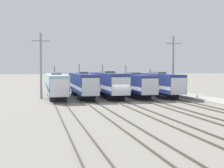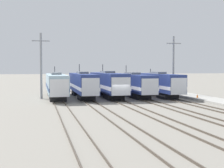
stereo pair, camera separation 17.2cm
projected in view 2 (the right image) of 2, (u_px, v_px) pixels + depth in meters
The scene contains 15 objects.
ground_plane at pixel (120, 102), 44.44m from camera, with size 400.00×400.00×0.00m, color gray.
rail_pair_far_left at pixel (59, 103), 42.49m from camera, with size 1.50×120.00×0.15m.
rail_pair_center_left at pixel (90, 102), 43.46m from camera, with size 1.51×120.00×0.15m.
rail_pair_center at pixel (120, 101), 44.44m from camera, with size 1.51×120.00×0.15m.
rail_pair_center_right at pixel (149, 101), 45.41m from camera, with size 1.51×120.00×0.15m.
rail_pair_far_right at pixel (176, 100), 46.39m from camera, with size 1.50×120.00×0.15m.
locomotive_far_left at pixel (56, 85), 50.08m from camera, with size 2.84×18.27×5.11m.
locomotive_center_left at pixel (83, 84), 50.98m from camera, with size 2.76×17.35×5.49m.
locomotive_center at pixel (108, 84), 52.21m from camera, with size 3.04×18.13×5.50m.
locomotive_center_right at pixel (133, 84), 52.89m from camera, with size 2.83×17.71×5.31m.
locomotive_far_right at pixel (159, 84), 52.99m from camera, with size 2.75×16.63×4.67m.
catenary_tower_left at pixel (41, 65), 48.69m from camera, with size 2.72×0.35×10.29m.
catenary_tower_right at pixel (173, 65), 53.75m from camera, with size 2.72×0.35×10.29m.
platform at pixel (204, 99), 47.43m from camera, with size 4.00×120.00×0.34m.
traffic_cone at pixel (197, 96), 47.39m from camera, with size 0.33×0.33×0.55m.
Camera 2 is at (-11.21, -42.82, 4.89)m, focal length 50.00 mm.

